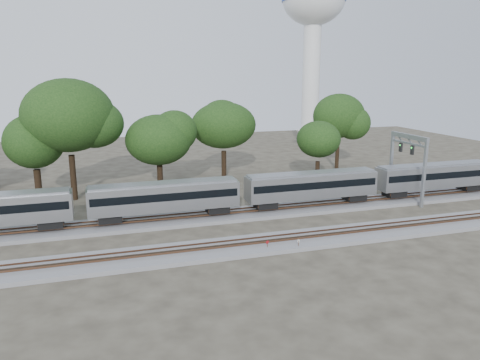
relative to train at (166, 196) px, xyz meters
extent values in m
plane|color=#383328|center=(2.66, -6.00, -3.07)|extent=(160.00, 160.00, 0.00)
cube|color=slate|center=(2.66, 0.00, -2.87)|extent=(160.00, 5.00, 0.40)
cube|color=brown|center=(2.66, -0.72, -2.41)|extent=(160.00, 0.08, 0.15)
cube|color=brown|center=(2.66, 0.72, -2.41)|extent=(160.00, 0.08, 0.15)
cube|color=slate|center=(2.66, -10.00, -2.87)|extent=(160.00, 5.00, 0.40)
cube|color=brown|center=(2.66, -10.72, -2.41)|extent=(160.00, 0.08, 0.15)
cube|color=brown|center=(2.66, -9.28, -2.41)|extent=(160.00, 0.08, 0.15)
cube|color=black|center=(-11.96, 0.00, -1.91)|extent=(2.45, 2.07, 0.85)
cube|color=#AAACB1|center=(-0.13, 0.00, -0.07)|extent=(16.40, 2.83, 2.83)
cube|color=black|center=(-0.13, 0.00, 0.21)|extent=(15.83, 2.88, 0.85)
cube|color=gray|center=(-0.13, 0.00, 1.39)|extent=(16.02, 2.26, 0.33)
cube|color=black|center=(-6.07, 0.00, -1.91)|extent=(2.45, 2.07, 0.85)
cube|color=black|center=(5.80, 0.00, -1.91)|extent=(2.45, 2.07, 0.85)
cube|color=#AAACB1|center=(17.63, 0.00, -0.07)|extent=(16.40, 2.83, 2.83)
cube|color=black|center=(17.63, 0.00, 0.21)|extent=(15.83, 2.88, 0.85)
cube|color=gray|center=(17.63, 0.00, 1.39)|extent=(16.02, 2.26, 0.33)
cube|color=black|center=(11.69, 0.00, -1.91)|extent=(2.45, 2.07, 0.85)
cube|color=black|center=(23.56, 0.00, -1.91)|extent=(2.45, 2.07, 0.85)
cube|color=#AAACB1|center=(35.39, 0.00, -0.07)|extent=(16.40, 2.83, 2.83)
cube|color=black|center=(35.39, 0.00, 0.21)|extent=(15.83, 2.88, 0.85)
cube|color=gray|center=(35.39, 0.00, 1.39)|extent=(16.02, 2.26, 0.33)
cube|color=black|center=(29.45, 0.00, -1.91)|extent=(2.45, 2.07, 0.85)
cube|color=black|center=(41.32, 0.00, -1.91)|extent=(2.45, 2.07, 0.85)
cylinder|color=#512D19|center=(7.69, -11.30, -2.61)|extent=(0.06, 0.06, 0.91)
cylinder|color=#A50B15|center=(7.69, -11.30, -2.21)|extent=(0.31, 0.15, 0.32)
cylinder|color=#512D19|center=(10.59, -11.89, -2.61)|extent=(0.06, 0.06, 0.91)
cylinder|color=silver|center=(10.59, -11.89, -2.21)|extent=(0.31, 0.16, 0.32)
cube|color=#512D19|center=(7.53, -11.95, -2.92)|extent=(0.52, 0.34, 0.30)
cylinder|color=silver|center=(38.81, 44.93, 10.21)|extent=(3.79, 3.79, 26.56)
cone|color=silver|center=(38.81, 44.93, -1.17)|extent=(6.07, 6.07, 3.79)
cube|color=gray|center=(31.04, -3.38, 1.28)|extent=(0.34, 0.34, 8.68)
cube|color=gray|center=(31.04, 3.38, 1.28)|extent=(0.34, 0.34, 8.68)
cube|color=gray|center=(31.04, 0.00, 5.33)|extent=(0.39, 7.14, 0.58)
cube|color=gray|center=(31.04, 0.00, 4.46)|extent=(0.24, 7.14, 0.24)
cube|color=black|center=(30.75, -1.16, 3.78)|extent=(0.24, 0.48, 1.16)
cube|color=black|center=(30.75, 1.16, 3.78)|extent=(0.24, 0.48, 1.16)
cylinder|color=black|center=(-14.40, 13.68, -0.95)|extent=(0.70, 0.70, 4.22)
ellipsoid|color=black|center=(-14.40, 13.68, 4.78)|extent=(7.97, 7.97, 6.77)
cylinder|color=black|center=(-10.07, 13.34, -0.10)|extent=(0.70, 0.70, 5.93)
ellipsoid|color=black|center=(-10.07, 13.34, 7.95)|extent=(11.19, 11.19, 9.51)
cylinder|color=black|center=(1.13, 13.02, -1.05)|extent=(0.70, 0.70, 4.02)
ellipsoid|color=black|center=(1.13, 13.02, 4.41)|extent=(7.59, 7.59, 6.45)
cylinder|color=black|center=(11.69, 18.40, -0.77)|extent=(0.70, 0.70, 4.58)
ellipsoid|color=black|center=(11.69, 18.40, 5.45)|extent=(8.64, 8.64, 7.35)
cylinder|color=black|center=(23.51, 10.21, -1.18)|extent=(0.70, 0.70, 3.77)
ellipsoid|color=black|center=(23.51, 10.21, 3.93)|extent=(7.11, 7.11, 6.04)
cylinder|color=black|center=(32.55, 20.79, -0.60)|extent=(0.70, 0.70, 4.93)
ellipsoid|color=black|center=(32.55, 20.79, 6.09)|extent=(9.30, 9.30, 7.90)
camera|label=1|loc=(-7.03, -49.83, 13.28)|focal=35.00mm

